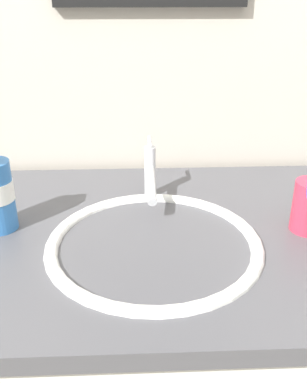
# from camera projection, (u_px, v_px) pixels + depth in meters

# --- Properties ---
(tiled_wall_back) EXTENTS (2.48, 0.04, 2.40)m
(tiled_wall_back) POSITION_uv_depth(u_px,v_px,m) (150.00, 27.00, 1.00)
(tiled_wall_back) COLOR beige
(tiled_wall_back) RESTS_ON ground
(sink_basin) EXTENTS (0.39, 0.39, 0.12)m
(sink_basin) POSITION_uv_depth(u_px,v_px,m) (154.00, 264.00, 0.80)
(sink_basin) COLOR white
(sink_basin) RESTS_ON vanity_counter
(faucet) EXTENTS (0.02, 0.16, 0.12)m
(faucet) POSITION_uv_depth(u_px,v_px,m) (150.00, 175.00, 0.92)
(faucet) COLOR silver
(faucet) RESTS_ON sink_basin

